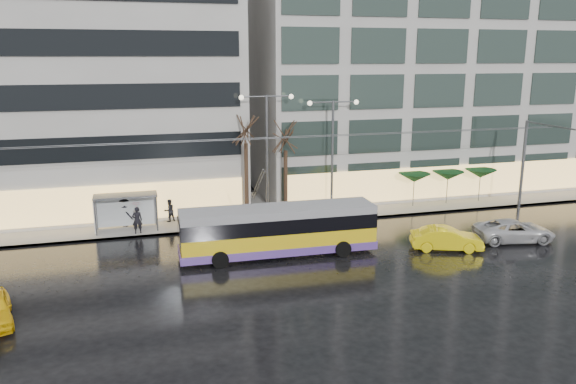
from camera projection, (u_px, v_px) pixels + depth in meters
name	position (u px, v px, depth m)	size (l,w,h in m)	color
ground	(278.00, 276.00, 30.95)	(140.00, 140.00, 0.00)	black
sidewalk	(258.00, 208.00, 44.56)	(80.00, 10.00, 0.15)	gray
kerb	(273.00, 225.00, 39.93)	(80.00, 0.10, 0.15)	slate
building_left	(7.00, 65.00, 41.92)	(34.00, 14.00, 22.00)	#A19F9A
building_right	(428.00, 46.00, 50.70)	(32.00, 14.00, 25.00)	#A19F9A
trolleybus	(278.00, 232.00, 33.84)	(11.90, 4.75, 5.49)	gold
catenary	(263.00, 172.00, 37.64)	(42.24, 5.12, 7.00)	#595B60
bus_shelter	(120.00, 204.00, 38.30)	(4.20, 1.60, 2.51)	#595B60
street_lamp_near	(267.00, 139.00, 40.16)	(3.96, 0.36, 9.03)	#595B60
street_lamp_far	(333.00, 141.00, 41.53)	(3.96, 0.36, 8.53)	#595B60
tree_a	(246.00, 125.00, 39.70)	(3.20, 3.20, 8.40)	black
tree_b	(286.00, 132.00, 40.83)	(3.20, 3.20, 7.70)	black
parasol_a	(414.00, 178.00, 44.32)	(2.50, 2.50, 2.65)	#595B60
parasol_b	(448.00, 176.00, 45.11)	(2.50, 2.50, 2.65)	#595B60
parasol_c	(480.00, 174.00, 45.89)	(2.50, 2.50, 2.65)	#595B60
taxi_b	(446.00, 239.00, 35.01)	(1.53, 4.38, 1.44)	yellow
sedan_silver	(514.00, 231.00, 36.65)	(2.36, 5.13, 1.42)	#B9B9BE
pedestrian_a	(137.00, 213.00, 37.60)	(1.05, 1.06, 2.19)	black
pedestrian_b	(169.00, 210.00, 40.44)	(1.00, 0.92, 1.64)	black
pedestrian_c	(125.00, 211.00, 39.19)	(1.24, 1.12, 2.11)	black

